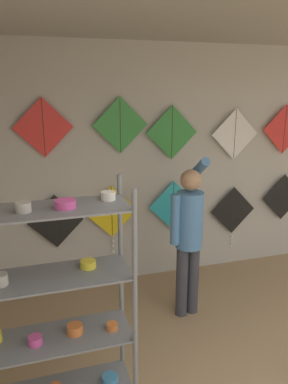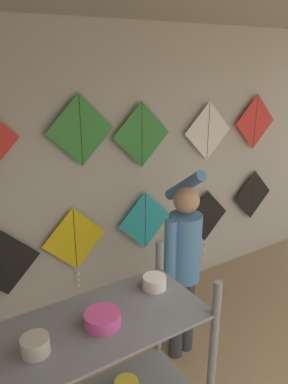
{
  "view_description": "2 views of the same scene",
  "coord_description": "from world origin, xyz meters",
  "px_view_note": "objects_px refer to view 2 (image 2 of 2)",
  "views": [
    {
      "loc": [
        -1.67,
        -0.87,
        2.31
      ],
      "look_at": [
        -0.49,
        2.96,
        1.19
      ],
      "focal_mm": 35.0,
      "sensor_mm": 36.0,
      "label": 1
    },
    {
      "loc": [
        -1.92,
        0.23,
        2.49
      ],
      "look_at": [
        -0.2,
        2.96,
        1.33
      ],
      "focal_mm": 35.0,
      "sensor_mm": 36.0,
      "label": 2
    }
  ],
  "objects_px": {
    "kite_1": "(75,242)",
    "kite_2": "(145,221)",
    "kite_8": "(208,131)",
    "shopkeeper": "(183,259)",
    "kite_9": "(255,122)",
    "kite_3": "(206,219)",
    "kite_0": "(4,263)",
    "kite_6": "(81,130)",
    "kite_4": "(253,195)",
    "kite_7": "(142,135)"
  },
  "relations": [
    {
      "from": "kite_1",
      "to": "kite_2",
      "type": "relative_size",
      "value": 1.33
    },
    {
      "from": "kite_3",
      "to": "kite_9",
      "type": "distance_m",
      "value": 1.25
    },
    {
      "from": "shopkeeper",
      "to": "kite_1",
      "type": "distance_m",
      "value": 1.05
    },
    {
      "from": "shopkeeper",
      "to": "kite_3",
      "type": "relative_size",
      "value": 1.99
    },
    {
      "from": "kite_2",
      "to": "kite_0",
      "type": "bearing_deg",
      "value": 180.0
    },
    {
      "from": "shopkeeper",
      "to": "kite_0",
      "type": "relative_size",
      "value": 2.65
    },
    {
      "from": "kite_4",
      "to": "kite_7",
      "type": "distance_m",
      "value": 1.86
    },
    {
      "from": "kite_4",
      "to": "kite_9",
      "type": "xyz_separation_m",
      "value": [
        -0.08,
        0.0,
        0.91
      ]
    },
    {
      "from": "kite_3",
      "to": "kite_2",
      "type": "bearing_deg",
      "value": 179.95
    },
    {
      "from": "kite_0",
      "to": "kite_9",
      "type": "relative_size",
      "value": 1.0
    },
    {
      "from": "kite_1",
      "to": "kite_9",
      "type": "relative_size",
      "value": 1.33
    },
    {
      "from": "kite_4",
      "to": "kite_1",
      "type": "bearing_deg",
      "value": -179.98
    },
    {
      "from": "kite_1",
      "to": "kite_8",
      "type": "bearing_deg",
      "value": 0.03
    },
    {
      "from": "kite_0",
      "to": "shopkeeper",
      "type": "bearing_deg",
      "value": -34.62
    },
    {
      "from": "kite_3",
      "to": "kite_6",
      "type": "distance_m",
      "value": 1.89
    },
    {
      "from": "kite_6",
      "to": "kite_4",
      "type": "bearing_deg",
      "value": 0.0
    },
    {
      "from": "kite_4",
      "to": "kite_6",
      "type": "bearing_deg",
      "value": 180.0
    },
    {
      "from": "kite_4",
      "to": "kite_7",
      "type": "relative_size",
      "value": 1.0
    },
    {
      "from": "kite_4",
      "to": "kite_0",
      "type": "bearing_deg",
      "value": 180.0
    },
    {
      "from": "kite_1",
      "to": "kite_0",
      "type": "bearing_deg",
      "value": 179.93
    },
    {
      "from": "kite_2",
      "to": "kite_4",
      "type": "bearing_deg",
      "value": 0.0
    },
    {
      "from": "kite_0",
      "to": "kite_6",
      "type": "height_order",
      "value": "kite_6"
    },
    {
      "from": "kite_3",
      "to": "kite_8",
      "type": "distance_m",
      "value": 1.02
    },
    {
      "from": "kite_3",
      "to": "kite_6",
      "type": "relative_size",
      "value": 1.33
    },
    {
      "from": "kite_3",
      "to": "kite_4",
      "type": "relative_size",
      "value": 1.33
    },
    {
      "from": "kite_1",
      "to": "kite_9",
      "type": "bearing_deg",
      "value": 0.02
    },
    {
      "from": "kite_2",
      "to": "kite_8",
      "type": "distance_m",
      "value": 1.16
    },
    {
      "from": "shopkeeper",
      "to": "kite_3",
      "type": "bearing_deg",
      "value": 32.25
    },
    {
      "from": "kite_1",
      "to": "kite_8",
      "type": "relative_size",
      "value": 1.33
    },
    {
      "from": "kite_4",
      "to": "kite_7",
      "type": "xyz_separation_m",
      "value": [
        -1.62,
        0.0,
        0.92
      ]
    },
    {
      "from": "kite_7",
      "to": "kite_8",
      "type": "height_order",
      "value": "kite_7"
    },
    {
      "from": "shopkeeper",
      "to": "kite_9",
      "type": "relative_size",
      "value": 2.65
    },
    {
      "from": "kite_3",
      "to": "kite_8",
      "type": "height_order",
      "value": "kite_8"
    },
    {
      "from": "kite_4",
      "to": "kite_7",
      "type": "bearing_deg",
      "value": 180.0
    },
    {
      "from": "kite_0",
      "to": "kite_7",
      "type": "height_order",
      "value": "kite_7"
    },
    {
      "from": "shopkeeper",
      "to": "kite_6",
      "type": "xyz_separation_m",
      "value": [
        -0.48,
        0.86,
        0.97
      ]
    },
    {
      "from": "kite_2",
      "to": "kite_7",
      "type": "xyz_separation_m",
      "value": [
        -0.04,
        0.0,
        0.89
      ]
    },
    {
      "from": "kite_3",
      "to": "kite_7",
      "type": "bearing_deg",
      "value": 179.95
    },
    {
      "from": "kite_8",
      "to": "kite_2",
      "type": "bearing_deg",
      "value": 180.0
    },
    {
      "from": "kite_9",
      "to": "shopkeeper",
      "type": "bearing_deg",
      "value": -152.91
    },
    {
      "from": "shopkeeper",
      "to": "kite_1",
      "type": "xyz_separation_m",
      "value": [
        -0.6,
        0.86,
        -0.06
      ]
    },
    {
      "from": "kite_1",
      "to": "kite_6",
      "type": "distance_m",
      "value": 1.04
    },
    {
      "from": "kite_1",
      "to": "kite_9",
      "type": "distance_m",
      "value": 2.45
    },
    {
      "from": "kite_8",
      "to": "shopkeeper",
      "type": "bearing_deg",
      "value": -138.35
    },
    {
      "from": "kite_1",
      "to": "kite_2",
      "type": "xyz_separation_m",
      "value": [
        0.77,
        0.0,
        0.04
      ]
    },
    {
      "from": "kite_4",
      "to": "kite_8",
      "type": "distance_m",
      "value": 1.18
    },
    {
      "from": "kite_7",
      "to": "kite_6",
      "type": "bearing_deg",
      "value": 180.0
    },
    {
      "from": "kite_1",
      "to": "kite_2",
      "type": "distance_m",
      "value": 0.77
    },
    {
      "from": "kite_1",
      "to": "kite_2",
      "type": "bearing_deg",
      "value": 0.06
    },
    {
      "from": "kite_2",
      "to": "kite_4",
      "type": "height_order",
      "value": "kite_2"
    }
  ]
}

